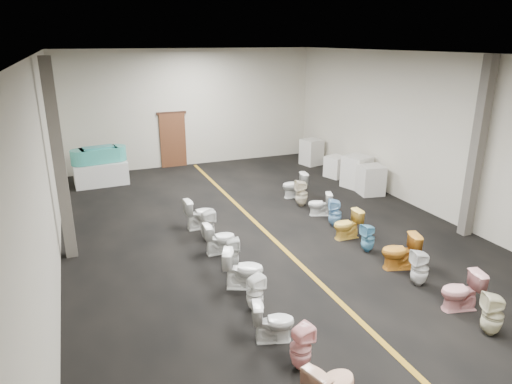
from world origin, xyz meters
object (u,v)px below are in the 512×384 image
bathtub (99,155)px  toilet_right_10 (302,193)px  toilet_left_4 (273,322)px  appliance_crate_b (357,172)px  appliance_crate_c (336,167)px  toilet_right_9 (320,204)px  display_table (101,174)px  toilet_left_6 (243,269)px  toilet_right_3 (461,291)px  toilet_right_7 (347,225)px  toilet_left_3 (301,347)px  toilet_right_11 (295,185)px  toilet_left_10 (200,213)px  toilet_right_8 (335,213)px  toilet_left_8 (219,238)px  toilet_right_6 (368,238)px  toilet_left_5 (255,293)px  toilet_left_9 (208,225)px  toilet_right_2 (493,315)px  toilet_right_4 (420,268)px  toilet_right_5 (400,252)px  appliance_crate_d (311,152)px  toilet_left_7 (232,253)px  appliance_crate_a (371,180)px

bathtub → toilet_right_10: bathtub is taller
toilet_left_4 → appliance_crate_b: bearing=-26.0°
appliance_crate_c → toilet_right_9: size_ratio=1.14×
display_table → toilet_left_6: (2.14, -8.37, 0.02)m
appliance_crate_c → toilet_right_3: (-2.46, -8.39, 0.00)m
appliance_crate_c → toilet_right_7: size_ratio=1.03×
toilet_left_3 → toilet_right_11: 8.04m
toilet_left_10 → toilet_right_8: size_ratio=1.07×
toilet_left_10 → toilet_right_9: toilet_left_10 is taller
display_table → toilet_left_8: (2.18, -6.68, -0.01)m
toilet_right_6 → toilet_right_9: 2.52m
toilet_right_3 → toilet_right_6: size_ratio=1.11×
toilet_right_11 → appliance_crate_c: bearing=129.1°
appliance_crate_b → appliance_crate_c: size_ratio=1.41×
toilet_left_5 → toilet_right_8: 4.57m
appliance_crate_c → toilet_right_6: bearing=-114.7°
toilet_right_11 → toilet_right_8: bearing=6.4°
toilet_left_3 → toilet_left_9: 5.11m
toilet_left_6 → toilet_left_10: bearing=23.9°
toilet_left_8 → toilet_right_10: bearing=-55.7°
toilet_right_6 → toilet_right_11: bearing=174.6°
toilet_left_5 → toilet_right_2: (3.46, -2.20, 0.03)m
toilet_left_4 → toilet_right_3: 3.64m
bathtub → toilet_right_6: size_ratio=2.66×
toilet_left_3 → toilet_right_6: toilet_left_3 is taller
toilet_left_6 → toilet_right_2: bearing=-108.1°
toilet_left_9 → toilet_right_4: 5.08m
toilet_right_2 → toilet_left_10: bearing=-128.6°
toilet_left_6 → toilet_right_11: (3.48, 4.63, -0.01)m
toilet_right_2 → toilet_right_3: 0.79m
toilet_right_5 → toilet_right_7: size_ratio=1.09×
toilet_right_6 → toilet_left_10: bearing=-134.4°
appliance_crate_d → toilet_right_2: appliance_crate_d is taller
toilet_right_10 → toilet_right_9: bearing=16.2°
toilet_right_11 → toilet_right_7: bearing=4.5°
toilet_left_8 → toilet_right_2: toilet_right_2 is taller
display_table → toilet_right_4: 11.11m
toilet_left_5 → toilet_right_3: 3.83m
toilet_left_9 → toilet_right_5: size_ratio=0.97×
toilet_left_7 → toilet_left_8: bearing=11.6°
appliance_crate_b → toilet_right_9: 3.12m
toilet_left_10 → toilet_right_3: size_ratio=1.08×
toilet_right_9 → toilet_right_10: size_ratio=0.83×
appliance_crate_b → toilet_right_4: appliance_crate_b is taller
toilet_right_3 → toilet_right_8: size_ratio=1.00×
toilet_left_7 → appliance_crate_a: bearing=-51.7°
toilet_left_10 → toilet_left_7: bearing=179.5°
toilet_right_5 → toilet_right_6: 0.98m
toilet_right_5 → toilet_right_4: bearing=9.3°
toilet_left_8 → toilet_right_6: 3.52m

